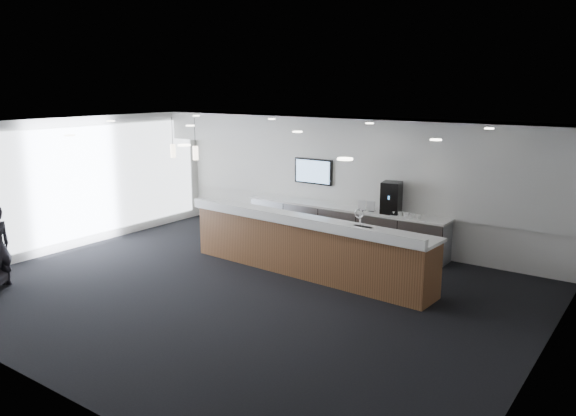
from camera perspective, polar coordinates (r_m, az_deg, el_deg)
The scene contains 24 objects.
ground at distance 10.44m, azimuth -4.60°, elevation -8.43°, with size 10.00×10.00×0.00m, color black.
ceiling at distance 9.78m, azimuth -4.90°, elevation 8.23°, with size 10.00×8.00×0.02m, color black.
back_wall at distance 13.26m, azimuth 6.45°, elevation 2.75°, with size 10.00×0.02×3.00m, color silver.
left_wall at distance 13.72m, azimuth -20.97°, elevation 2.33°, with size 0.02×8.00×3.00m, color silver.
right_wall at distance 7.88m, azimuth 24.46°, elevation -5.00°, with size 0.02×8.00×3.00m, color silver.
soffit_bulkhead at distance 12.72m, azimuth 5.58°, elevation 7.59°, with size 10.00×0.90×0.70m, color silver.
alcove_panel at distance 13.21m, azimuth 6.40°, elevation 3.16°, with size 9.80×0.06×1.40m, color silver.
window_blinds_wall at distance 13.68m, azimuth -20.88°, elevation 2.31°, with size 0.04×7.36×2.55m, color silver.
back_credenza at distance 13.16m, azimuth 5.58°, elevation -1.85°, with size 5.06×0.66×0.95m.
wall_tv at distance 13.66m, azimuth 2.60°, elevation 3.74°, with size 1.05×0.08×0.62m.
pendant_left at distance 12.08m, azimuth -11.13°, elevation 5.26°, with size 0.12×0.12×0.30m, color #FEE9C6.
pendant_right at distance 12.59m, azimuth -13.34°, elevation 5.44°, with size 0.12×0.12×0.30m, color #FEE9C6.
ceiling_can_lights at distance 9.79m, azimuth -4.90°, elevation 8.05°, with size 7.00×5.00×0.02m, color white, non-canonical shape.
service_counter at distance 11.19m, azimuth 1.87°, elevation -3.85°, with size 5.49×1.19×1.49m.
coffee_machine at distance 12.47m, azimuth 10.45°, elevation 1.05°, with size 0.47×0.56×0.69m.
info_sign_left at distance 12.65m, azimuth 7.50°, elevation 0.26°, with size 0.17×0.02×0.23m, color silver.
info_sign_right at distance 12.60m, azimuth 8.43°, elevation 0.18°, with size 0.17×0.02×0.23m, color silver.
cup_0 at distance 12.12m, azimuth 13.12°, elevation -0.85°, with size 0.10×0.10×0.09m, color white.
cup_1 at distance 12.17m, azimuth 12.52°, elevation -0.76°, with size 0.10×0.10×0.09m, color white.
cup_2 at distance 12.22m, azimuth 11.91°, elevation -0.68°, with size 0.10×0.10×0.09m, color white.
cup_3 at distance 12.27m, azimuth 11.32°, elevation -0.59°, with size 0.10×0.10×0.09m, color white.
cup_4 at distance 12.33m, azimuth 10.72°, elevation -0.51°, with size 0.10×0.10×0.09m, color white.
cup_5 at distance 12.39m, azimuth 10.14°, elevation -0.43°, with size 0.10×0.10×0.09m, color white.
cup_6 at distance 12.45m, azimuth 9.55°, elevation -0.35°, with size 0.10×0.10×0.09m, color white.
Camera 1 is at (6.30, -7.45, 3.71)m, focal length 35.00 mm.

